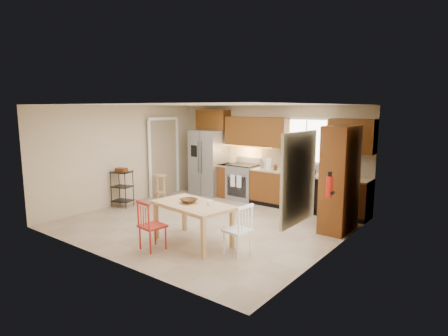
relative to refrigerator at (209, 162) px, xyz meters
name	(u,v)px	position (x,y,z in m)	size (l,w,h in m)	color
floor	(207,222)	(1.70, -2.12, -0.91)	(5.50, 5.50, 0.00)	tan
ceiling	(206,105)	(1.70, -2.12, 1.59)	(5.50, 5.00, 0.02)	silver
wall_back	(268,153)	(1.70, 0.38, 0.34)	(5.50, 0.02, 2.50)	#CCB793
wall_front	(104,184)	(1.70, -4.62, 0.34)	(5.50, 0.02, 2.50)	#CCB793
wall_left	(124,155)	(-1.05, -2.12, 0.34)	(0.02, 5.00, 2.50)	#CCB793
wall_right	(333,180)	(4.45, -2.12, 0.34)	(0.02, 5.00, 2.50)	#CCB793
refrigerator	(209,162)	(0.00, 0.00, 0.00)	(0.92, 0.75, 1.82)	gray
range_stove	(243,182)	(1.15, 0.06, -0.45)	(0.76, 0.63, 0.92)	gray
base_cabinet_narrow	(227,180)	(0.60, 0.08, -0.46)	(0.30, 0.60, 0.90)	brown
base_cabinet_run	(307,192)	(2.99, 0.08, -0.46)	(2.92, 0.60, 0.90)	brown
dishwasher	(325,198)	(3.55, -0.22, -0.46)	(0.60, 0.02, 0.78)	black
backsplash	(313,161)	(2.99, 0.36, 0.27)	(2.92, 0.03, 0.55)	beige
upper_over_fridge	(213,120)	(0.00, 0.20, 1.19)	(1.00, 0.35, 0.55)	#582F0E
upper_left_block	(256,132)	(1.45, 0.20, 0.92)	(1.80, 0.35, 0.75)	#582F0E
upper_right_block	(352,136)	(3.95, 0.20, 0.92)	(1.00, 0.35, 0.75)	#582F0E
window_back	(307,141)	(2.80, 0.35, 0.74)	(1.12, 0.04, 1.12)	white
sink	(300,174)	(2.80, 0.08, -0.05)	(0.62, 0.46, 0.16)	gray
undercab_glow	(246,146)	(1.15, 0.17, 0.52)	(1.60, 0.30, 0.01)	#FFBF66
soap_bottle	(314,171)	(3.18, -0.02, 0.09)	(0.09, 0.09, 0.19)	#B81A0C
paper_towel	(269,164)	(1.95, 0.03, 0.13)	(0.12, 0.12, 0.28)	white
canister_steel	(262,165)	(1.75, 0.03, 0.08)	(0.11, 0.11, 0.18)	gray
canister_wood	(275,167)	(2.15, 0.00, 0.06)	(0.10, 0.10, 0.14)	#4E3115
pantry	(340,179)	(4.13, -0.93, 0.14)	(0.50, 0.95, 2.10)	brown
fire_extinguisher	(329,187)	(4.33, -1.98, 0.19)	(0.12, 0.12, 0.36)	#B81A0C
window_right	(299,178)	(4.38, -3.27, 0.54)	(0.04, 1.02, 1.32)	white
doorway	(163,158)	(-0.97, -0.82, 0.14)	(0.04, 0.95, 2.10)	#8C7A59
dining_table	(193,224)	(2.30, -3.23, -0.55)	(1.49, 0.84, 0.73)	tan
chair_red	(152,225)	(1.95, -3.88, -0.47)	(0.41, 0.41, 0.87)	#A32519
chair_white	(237,229)	(3.25, -3.18, -0.47)	(0.41, 0.41, 0.87)	white
table_bowl	(189,203)	(2.20, -3.23, -0.18)	(0.30, 0.30, 0.07)	#4E3115
table_jar	(210,204)	(2.62, -3.14, -0.15)	(0.10, 0.10, 0.12)	white
bar_stool	(161,187)	(-0.62, -1.29, -0.57)	(0.33, 0.33, 0.67)	tan
utility_cart	(122,188)	(-0.80, -2.40, -0.45)	(0.46, 0.36, 0.92)	black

